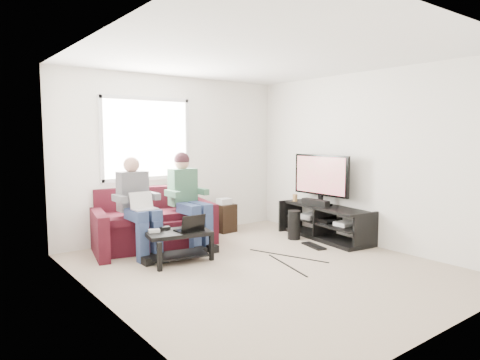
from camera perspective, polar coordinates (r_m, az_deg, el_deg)
name	(u,v)px	position (r m, az deg, el deg)	size (l,w,h in m)	color
floor	(264,268)	(5.48, 3.20, -11.62)	(4.50, 4.50, 0.00)	tan
ceiling	(265,56)	(5.30, 3.37, 16.23)	(4.50, 4.50, 0.00)	white
wall_back	(175,157)	(7.09, -8.67, 3.05)	(4.50, 4.50, 0.00)	white
wall_front	(446,180)	(3.82, 25.82, 0.04)	(4.50, 4.50, 0.00)	white
wall_left	(103,173)	(4.21, -17.82, 0.85)	(4.50, 4.50, 0.00)	white
wall_right	(365,159)	(6.71, 16.38, 2.71)	(4.50, 4.50, 0.00)	white
window	(147,139)	(6.84, -12.32, 5.39)	(1.48, 0.04, 1.28)	white
sofa	(154,225)	(6.56, -11.35, -5.88)	(2.02, 1.18, 0.87)	#421018
person_left	(138,202)	(6.02, -13.49, -2.85)	(0.40, 0.71, 1.36)	#324C70
person_right	(188,193)	(6.39, -7.01, -1.68)	(0.40, 0.71, 1.40)	#324C70
laptop_silver	(144,205)	(5.85, -12.68, -3.29)	(0.32, 0.22, 0.24)	silver
coffee_table	(178,239)	(5.71, -8.27, -7.82)	(0.90, 0.66, 0.41)	black
laptop_black	(189,222)	(5.65, -6.84, -5.56)	(0.34, 0.24, 0.24)	black
controller_a	(154,231)	(5.66, -11.39, -6.66)	(0.14, 0.09, 0.04)	silver
controller_b	(164,228)	(5.79, -10.04, -6.34)	(0.14, 0.09, 0.04)	black
controller_c	(192,225)	(5.95, -6.46, -5.94)	(0.14, 0.09, 0.04)	gray
tv_stand	(325,224)	(7.02, 11.24, -5.77)	(0.70, 1.67, 0.54)	black
tv	(321,177)	(6.97, 10.74, 0.44)	(0.12, 1.10, 0.81)	black
soundbar	(315,203)	(6.93, 10.02, -2.98)	(0.12, 0.50, 0.10)	black
drink_cup	(295,198)	(7.34, 7.35, -2.36)	(0.08, 0.08, 0.12)	olive
console_white	(345,224)	(6.75, 13.81, -5.66)	(0.30, 0.22, 0.06)	silver
console_grey	(311,216)	(7.20, 9.46, -4.76)	(0.34, 0.26, 0.08)	gray
console_black	(327,220)	(6.97, 11.56, -5.20)	(0.38, 0.30, 0.07)	black
subwoofer	(294,225)	(6.91, 7.23, -5.96)	(0.20, 0.20, 0.46)	black
keyboard_floor	(314,246)	(6.54, 9.80, -8.65)	(0.15, 0.45, 0.03)	black
end_table	(224,217)	(7.38, -2.10, -4.91)	(0.32, 0.32, 0.58)	black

